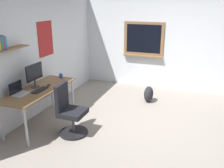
{
  "coord_description": "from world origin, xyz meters",
  "views": [
    {
      "loc": [
        -4.19,
        -0.78,
        2.33
      ],
      "look_at": [
        -0.12,
        0.71,
        0.85
      ],
      "focal_mm": 39.23,
      "sensor_mm": 36.0,
      "label": 1
    }
  ],
  "objects": [
    {
      "name": "wall_right",
      "position": [
        2.45,
        0.03,
        1.3
      ],
      "size": [
        0.22,
        5.0,
        2.6
      ],
      "color": "silver",
      "rests_on": "ground"
    },
    {
      "name": "keyboard",
      "position": [
        -0.63,
        1.96,
        0.75
      ],
      "size": [
        0.37,
        0.13,
        0.02
      ],
      "primitive_type": "cube",
      "color": "black",
      "rests_on": "desk"
    },
    {
      "name": "monitor_primary",
      "position": [
        -0.51,
        2.15,
        1.01
      ],
      "size": [
        0.46,
        0.17,
        0.46
      ],
      "color": "#38383D",
      "rests_on": "desk"
    },
    {
      "name": "laptop",
      "position": [
        -0.93,
        2.2,
        0.79
      ],
      "size": [
        0.31,
        0.21,
        0.23
      ],
      "color": "#ADAFB5",
      "rests_on": "desk"
    },
    {
      "name": "wall_back",
      "position": [
        -0.01,
        2.45,
        1.3
      ],
      "size": [
        5.0,
        0.3,
        2.6
      ],
      "color": "silver",
      "rests_on": "ground"
    },
    {
      "name": "office_chair",
      "position": [
        -0.69,
        1.32,
        0.41
      ],
      "size": [
        0.52,
        0.52,
        0.95
      ],
      "color": "black",
      "rests_on": "ground"
    },
    {
      "name": "desk",
      "position": [
        -0.55,
        2.04,
        0.67
      ],
      "size": [
        1.68,
        0.65,
        0.74
      ],
      "color": "olive",
      "rests_on": "ground"
    },
    {
      "name": "backpack",
      "position": [
        1.27,
        0.29,
        0.2
      ],
      "size": [
        0.32,
        0.22,
        0.39
      ],
      "primitive_type": "ellipsoid",
      "color": "#232328",
      "rests_on": "ground"
    },
    {
      "name": "ground_plane",
      "position": [
        0.0,
        0.0,
        0.0
      ],
      "size": [
        5.2,
        5.2,
        0.0
      ],
      "primitive_type": "plane",
      "color": "gray",
      "rests_on": "ground"
    },
    {
      "name": "computer_mouse",
      "position": [
        -0.35,
        1.96,
        0.76
      ],
      "size": [
        0.1,
        0.06,
        0.03
      ],
      "primitive_type": "ellipsoid",
      "color": "#262628",
      "rests_on": "desk"
    },
    {
      "name": "coffee_mug",
      "position": [
        0.19,
        2.01,
        0.78
      ],
      "size": [
        0.08,
        0.08,
        0.09
      ],
      "primitive_type": "cylinder",
      "color": "#334CA5",
      "rests_on": "desk"
    }
  ]
}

